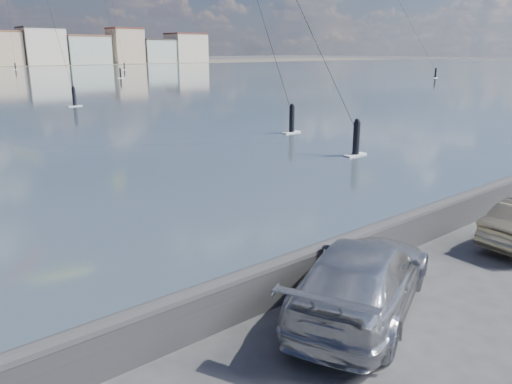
% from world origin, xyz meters
% --- Properties ---
extents(ground, '(700.00, 700.00, 0.00)m').
position_xyz_m(ground, '(0.00, 0.00, 0.00)').
color(ground, '#333335').
rests_on(ground, ground).
extents(seawall, '(400.00, 0.36, 1.08)m').
position_xyz_m(seawall, '(0.00, 2.70, 0.58)').
color(seawall, '#28282B').
rests_on(seawall, ground).
extents(car_silver, '(5.82, 4.18, 1.57)m').
position_xyz_m(car_silver, '(1.68, 1.28, 0.78)').
color(car_silver, '#B4B6BB').
rests_on(car_silver, ground).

